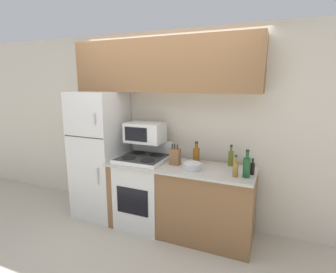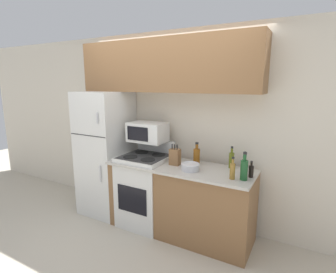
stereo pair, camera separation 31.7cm
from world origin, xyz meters
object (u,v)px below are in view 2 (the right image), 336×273
at_px(stove, 145,189).
at_px(bottle_olive_oil, 231,160).
at_px(bowl, 190,167).
at_px(bottle_vinegar, 232,171).
at_px(bottle_whiskey, 197,156).
at_px(bottle_soy_sauce, 251,171).
at_px(refrigerator, 106,153).
at_px(knife_block, 175,157).
at_px(microwave, 148,132).
at_px(bottle_wine_green, 244,169).

xyz_separation_m(stove, bottle_olive_oil, (1.08, 0.22, 0.51)).
height_order(stove, bowl, stove).
bearing_deg(bottle_vinegar, bottle_whiskey, 151.21).
height_order(bottle_vinegar, bottle_soy_sauce, bottle_vinegar).
relative_size(refrigerator, bottle_soy_sauce, 9.80).
bearing_deg(stove, bottle_whiskey, 12.11).
bearing_deg(bowl, knife_block, 158.34).
xyz_separation_m(bottle_vinegar, bottle_soy_sauce, (0.16, 0.15, -0.02)).
relative_size(stove, bottle_olive_oil, 4.25).
bearing_deg(bottle_vinegar, microwave, 167.57).
xyz_separation_m(stove, microwave, (-0.03, 0.13, 0.75)).
xyz_separation_m(stove, bottle_soy_sauce, (1.35, 0.01, 0.48)).
height_order(refrigerator, bottle_olive_oil, refrigerator).
distance_m(bottle_vinegar, bottle_soy_sauce, 0.22).
distance_m(microwave, bottle_wine_green, 1.37).
xyz_separation_m(bowl, bottle_whiskey, (-0.02, 0.24, 0.07)).
bearing_deg(refrigerator, stove, -3.73).
bearing_deg(bottle_whiskey, bowl, -84.41).
relative_size(microwave, bottle_soy_sauce, 2.74).
bearing_deg(bottle_wine_green, refrigerator, 175.61).
bearing_deg(bottle_whiskey, bottle_soy_sauce, -11.34).
distance_m(bowl, bottle_vinegar, 0.50).
bearing_deg(bowl, refrigerator, 174.21).
bearing_deg(bottle_whiskey, bottle_olive_oil, 10.46).
distance_m(refrigerator, bottle_soy_sauce, 2.06).
height_order(stove, knife_block, knife_block).
bearing_deg(bottle_wine_green, knife_block, 172.58).
xyz_separation_m(stove, bottle_vinegar, (1.19, -0.14, 0.50)).
bearing_deg(bottle_wine_green, bottle_soy_sauce, 66.74).
relative_size(knife_block, bottle_wine_green, 0.86).
relative_size(microwave, bowl, 2.29).
xyz_separation_m(stove, knife_block, (0.44, 0.00, 0.51)).
distance_m(microwave, bottle_vinegar, 1.28).
relative_size(knife_block, bowl, 1.20).
relative_size(bottle_olive_oil, bottle_vinegar, 1.08).
xyz_separation_m(bottle_wine_green, bottle_soy_sauce, (0.05, 0.11, -0.05)).
height_order(refrigerator, bottle_soy_sauce, refrigerator).
distance_m(microwave, bottle_soy_sauce, 1.42).
relative_size(refrigerator, knife_block, 6.83).
height_order(stove, bottle_soy_sauce, stove).
height_order(stove, bottle_whiskey, bottle_whiskey).
distance_m(bottle_whiskey, bottle_vinegar, 0.60).
bearing_deg(bottle_olive_oil, knife_block, -161.38).
bearing_deg(bottle_vinegar, bottle_soy_sauce, 43.40).
bearing_deg(bottle_olive_oil, microwave, -175.21).
xyz_separation_m(microwave, bottle_olive_oil, (1.11, 0.09, -0.24)).
distance_m(microwave, knife_block, 0.55).
distance_m(bottle_wine_green, bottle_whiskey, 0.68).
bearing_deg(knife_block, bottle_vinegar, -11.16).
height_order(bottle_wine_green, bottle_olive_oil, bottle_wine_green).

